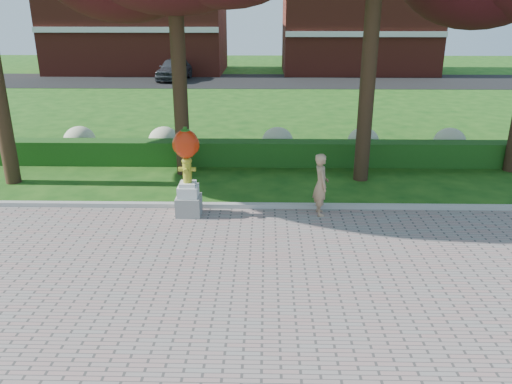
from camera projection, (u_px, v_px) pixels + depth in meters
ground at (236, 264)px, 10.19m from camera, size 100.00×100.00×0.00m
curb at (243, 206)px, 12.99m from camera, size 40.00×0.18×0.15m
lawn_hedge at (248, 153)px, 16.63m from camera, size 24.00×0.70×0.80m
hydrangea_row at (265, 141)px, 17.51m from camera, size 20.10×1.10×0.99m
street at (258, 81)px, 36.48m from camera, size 50.00×8.00×0.02m
building_left at (138, 28)px, 41.11m from camera, size 14.00×8.00×7.00m
building_right at (357, 32)px, 40.87m from camera, size 12.00×8.00×6.40m
hydrant_sculpture at (187, 170)px, 12.15m from camera, size 0.65×0.61×2.24m
woman at (321, 184)px, 12.31m from camera, size 0.44×0.62×1.58m
parked_car at (174, 69)px, 36.61m from camera, size 2.35×4.88×1.61m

